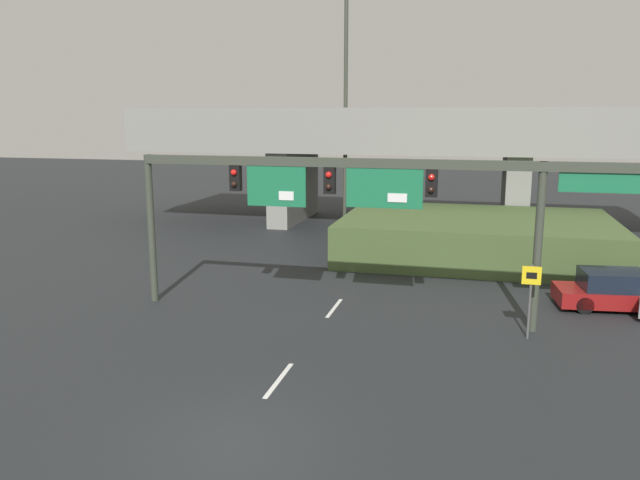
{
  "coord_description": "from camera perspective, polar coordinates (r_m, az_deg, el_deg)",
  "views": [
    {
      "loc": [
        5.13,
        -12.11,
        7.23
      ],
      "look_at": [
        0.0,
        7.92,
        3.08
      ],
      "focal_mm": 35.0,
      "sensor_mm": 36.0,
      "label": 1
    }
  ],
  "objects": [
    {
      "name": "lane_markings",
      "position": [
        27.12,
        2.95,
        -4.12
      ],
      "size": [
        0.14,
        22.84,
        0.01
      ],
      "color": "silver",
      "rests_on": "ground"
    },
    {
      "name": "overpass_bridge",
      "position": [
        41.71,
        7.38,
        8.71
      ],
      "size": [
        34.55,
        9.84,
        7.67
      ],
      "color": "gray",
      "rests_on": "ground"
    },
    {
      "name": "speed_limit_sign",
      "position": [
        21.41,
        18.69,
        -4.43
      ],
      "size": [
        0.6,
        0.11,
        2.5
      ],
      "color": "#4C4C4C",
      "rests_on": "ground"
    },
    {
      "name": "grass_embankment",
      "position": [
        33.19,
        14.08,
        0.26
      ],
      "size": [
        13.48,
        9.51,
        2.08
      ],
      "color": "#42562D",
      "rests_on": "ground"
    },
    {
      "name": "signal_gantry",
      "position": [
        21.91,
        3.99,
        4.81
      ],
      "size": [
        18.02,
        0.44,
        5.76
      ],
      "color": "#383D33",
      "rests_on": "ground"
    },
    {
      "name": "ground_plane",
      "position": [
        15.01,
        -7.9,
        -17.56
      ],
      "size": [
        160.0,
        160.0,
        0.0
      ],
      "primitive_type": "plane",
      "color": "black"
    },
    {
      "name": "parked_sedan_near_right",
      "position": [
        26.24,
        25.4,
        -4.25
      ],
      "size": [
        4.6,
        2.37,
        1.46
      ],
      "rotation": [
        0.0,
        0.0,
        0.11
      ],
      "color": "maroon",
      "rests_on": "ground"
    },
    {
      "name": "highway_light_pole_near",
      "position": [
        38.32,
        2.37,
        14.31
      ],
      "size": [
        0.7,
        0.36,
        17.68
      ],
      "color": "#383D33",
      "rests_on": "ground"
    }
  ]
}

